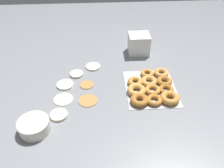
{
  "coord_description": "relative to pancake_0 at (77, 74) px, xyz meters",
  "views": [
    {
      "loc": [
        -1.15,
        -0.05,
        0.97
      ],
      "look_at": [
        -0.01,
        -0.12,
        0.04
      ],
      "focal_mm": 38.0,
      "sensor_mm": 36.0,
      "label": 1
    }
  ],
  "objects": [
    {
      "name": "ground_plane",
      "position": [
        -0.15,
        -0.11,
        -0.01
      ],
      "size": [
        3.0,
        3.0,
        0.0
      ],
      "primitive_type": "plane",
      "color": "gray"
    },
    {
      "name": "pancake_6",
      "position": [
        -0.26,
        -0.08,
        -0.0
      ],
      "size": [
        0.11,
        0.11,
        0.01
      ],
      "primitive_type": "cylinder",
      "color": "#B27F42",
      "rests_on": "ground_plane"
    },
    {
      "name": "pancake_0",
      "position": [
        0.0,
        0.0,
        0.0
      ],
      "size": [
        0.09,
        0.09,
        0.01
      ],
      "primitive_type": "cylinder",
      "color": "beige",
      "rests_on": "ground_plane"
    },
    {
      "name": "donut_tray",
      "position": [
        -0.19,
        -0.48,
        0.01
      ],
      "size": [
        0.37,
        0.31,
        0.04
      ],
      "color": "silver",
      "rests_on": "ground_plane"
    },
    {
      "name": "container_stack",
      "position": [
        0.26,
        -0.46,
        0.07
      ],
      "size": [
        0.14,
        0.15,
        0.15
      ],
      "color": "white",
      "rests_on": "ground_plane"
    },
    {
      "name": "pancake_1",
      "position": [
        -0.11,
        0.07,
        -0.0
      ],
      "size": [
        0.11,
        0.11,
        0.01
      ],
      "primitive_type": "cylinder",
      "color": "beige",
      "rests_on": "ground_plane"
    },
    {
      "name": "pancake_2",
      "position": [
        -0.11,
        -0.07,
        -0.0
      ],
      "size": [
        0.09,
        0.09,
        0.01
      ],
      "primitive_type": "cylinder",
      "color": "#B27F42",
      "rests_on": "ground_plane"
    },
    {
      "name": "pancake_3",
      "position": [
        -0.24,
        0.07,
        -0.0
      ],
      "size": [
        0.12,
        0.12,
        0.01
      ],
      "primitive_type": "cylinder",
      "color": "beige",
      "rests_on": "ground_plane"
    },
    {
      "name": "batter_bowl",
      "position": [
        -0.47,
        0.19,
        0.03
      ],
      "size": [
        0.16,
        0.16,
        0.07
      ],
      "color": "silver",
      "rests_on": "ground_plane"
    },
    {
      "name": "pancake_5",
      "position": [
        0.08,
        -0.11,
        -0.0
      ],
      "size": [
        0.1,
        0.1,
        0.01
      ],
      "primitive_type": "cylinder",
      "color": "beige",
      "rests_on": "ground_plane"
    },
    {
      "name": "pancake_4",
      "position": [
        -0.38,
        0.08,
        0.0
      ],
      "size": [
        0.1,
        0.1,
        0.02
      ],
      "primitive_type": "cylinder",
      "color": "beige",
      "rests_on": "ground_plane"
    }
  ]
}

